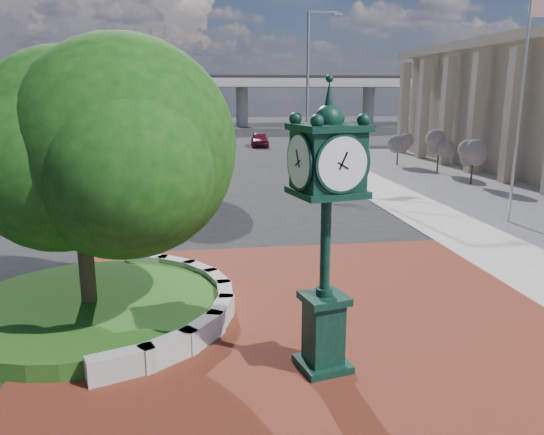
{
  "coord_description": "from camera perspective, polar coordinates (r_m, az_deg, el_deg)",
  "views": [
    {
      "loc": [
        -2.43,
        -12.24,
        5.22
      ],
      "look_at": [
        -0.41,
        1.5,
        1.91
      ],
      "focal_mm": 35.0,
      "sensor_mm": 36.0,
      "label": 1
    }
  ],
  "objects": [
    {
      "name": "shrub_near",
      "position": [
        32.37,
        20.81,
        6.09
      ],
      "size": [
        1.2,
        1.2,
        2.2
      ],
      "color": "#38281C",
      "rests_on": "ground"
    },
    {
      "name": "overpass",
      "position": [
        82.28,
        -7.02,
        14.21
      ],
      "size": [
        90.0,
        12.0,
        7.5
      ],
      "color": "#9E9B93",
      "rests_on": "ground"
    },
    {
      "name": "flagpole_a",
      "position": [
        23.18,
        25.16,
        10.86
      ],
      "size": [
        1.42,
        0.31,
        9.17
      ],
      "color": "silver",
      "rests_on": "ground"
    },
    {
      "name": "tree_planter",
      "position": [
        12.6,
        -20.18,
        5.76
      ],
      "size": [
        5.2,
        5.2,
        6.33
      ],
      "color": "#38281C",
      "rests_on": "ground"
    },
    {
      "name": "post_clock",
      "position": [
        9.6,
        5.84,
        -0.21
      ],
      "size": [
        1.32,
        1.32,
        5.41
      ],
      "color": "black",
      "rests_on": "ground"
    },
    {
      "name": "grass_bed",
      "position": [
        13.48,
        -18.96,
        -9.24
      ],
      "size": [
        6.1,
        6.1,
        0.4
      ],
      "primitive_type": "cylinder",
      "color": "#184714",
      "rests_on": "ground"
    },
    {
      "name": "planter_wall",
      "position": [
        13.21,
        -9.06,
        -8.8
      ],
      "size": [
        2.96,
        6.77,
        0.54
      ],
      "color": "#9E9B93",
      "rests_on": "ground"
    },
    {
      "name": "street_lamp_far",
      "position": [
        52.56,
        -9.35,
        13.11
      ],
      "size": [
        1.96,
        0.46,
        8.75
      ],
      "color": "slate",
      "rests_on": "ground"
    },
    {
      "name": "shrub_far",
      "position": [
        39.67,
        13.4,
        7.78
      ],
      "size": [
        1.2,
        1.2,
        2.2
      ],
      "color": "#38281C",
      "rests_on": "ground"
    },
    {
      "name": "parked_car",
      "position": [
        52.08,
        -1.34,
        8.4
      ],
      "size": [
        1.91,
        4.18,
        1.39
      ],
      "primitive_type": "imported",
      "rotation": [
        0.0,
        0.0,
        -0.07
      ],
      "color": "#4F0B18",
      "rests_on": "ground"
    },
    {
      "name": "ground",
      "position": [
        13.53,
        2.67,
        -9.32
      ],
      "size": [
        200.0,
        200.0,
        0.0
      ],
      "primitive_type": "plane",
      "color": "black",
      "rests_on": "ground"
    },
    {
      "name": "shrub_mid",
      "position": [
        36.5,
        17.49,
        7.07
      ],
      "size": [
        1.2,
        1.2,
        2.2
      ],
      "color": "#38281C",
      "rests_on": "ground"
    },
    {
      "name": "tree_street",
      "position": [
        30.35,
        -11.45,
        9.38
      ],
      "size": [
        4.4,
        4.4,
        5.45
      ],
      "color": "#38281C",
      "rests_on": "ground"
    },
    {
      "name": "plaza",
      "position": [
        12.62,
        3.55,
        -10.97
      ],
      "size": [
        12.0,
        12.0,
        0.04
      ],
      "primitive_type": "cube",
      "color": "brown",
      "rests_on": "ground"
    },
    {
      "name": "street_lamp_near",
      "position": [
        36.51,
        4.25,
        14.65
      ],
      "size": [
        2.31,
        0.29,
        10.32
      ],
      "color": "slate",
      "rests_on": "ground"
    }
  ]
}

